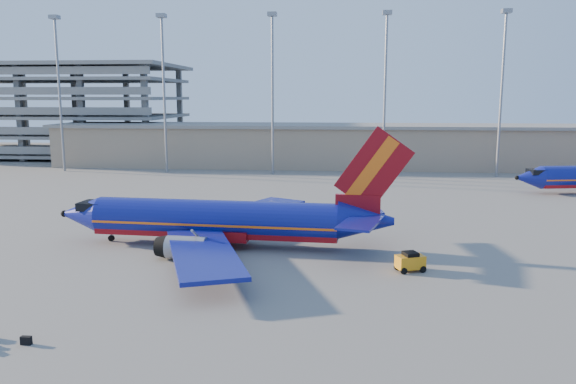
% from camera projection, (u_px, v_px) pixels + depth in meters
% --- Properties ---
extents(ground, '(220.00, 220.00, 0.00)m').
position_uv_depth(ground, '(268.00, 234.00, 57.67)').
color(ground, slate).
rests_on(ground, ground).
extents(terminal_building, '(122.00, 16.00, 8.50)m').
position_uv_depth(terminal_building, '(354.00, 145.00, 112.98)').
color(terminal_building, gray).
rests_on(terminal_building, ground).
extents(parking_garage, '(62.00, 32.00, 21.40)m').
position_uv_depth(parking_garage, '(50.00, 106.00, 134.01)').
color(parking_garage, slate).
rests_on(parking_garage, ground).
extents(light_mast_row, '(101.60, 1.60, 28.65)m').
position_uv_depth(light_mast_row, '(328.00, 76.00, 99.43)').
color(light_mast_row, gray).
rests_on(light_mast_row, ground).
extents(aircraft_main, '(33.85, 32.49, 11.46)m').
position_uv_depth(aircraft_main, '(224.00, 221.00, 52.75)').
color(aircraft_main, navy).
rests_on(aircraft_main, ground).
extents(baggage_tug, '(2.57, 2.05, 1.61)m').
position_uv_depth(baggage_tug, '(410.00, 261.00, 45.32)').
color(baggage_tug, orange).
rests_on(baggage_tug, ground).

